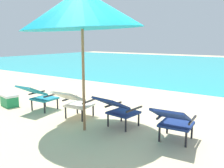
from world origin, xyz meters
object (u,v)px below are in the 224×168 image
object	(u,v)px
lounge_chair_near_right	(118,108)
beach_umbrella_center	(82,9)
cooler_box	(9,100)
lounge_chair_far_left	(39,95)
lounge_chair_near_left	(74,101)
lounge_chair_far_right	(174,120)

from	to	relation	value
lounge_chair_near_right	beach_umbrella_center	world-z (taller)	beach_umbrella_center
lounge_chair_near_right	beach_umbrella_center	xyz separation A→B (m)	(-0.48, -0.43, 1.81)
lounge_chair_near_right	cooler_box	bearing A→B (deg)	-175.17
cooler_box	lounge_chair_far_left	bearing A→B (deg)	8.03
lounge_chair_near_left	lounge_chair_far_right	bearing A→B (deg)	0.73
cooler_box	lounge_chair_far_right	bearing A→B (deg)	2.90
lounge_chair_far_left	lounge_chair_near_right	xyz separation A→B (m)	(2.17, 0.13, 0.00)
lounge_chair_far_left	lounge_chair_far_right	world-z (taller)	same
lounge_chair_far_left	lounge_chair_near_left	world-z (taller)	same
lounge_chair_far_left	cooler_box	distance (m)	1.04
lounge_chair_near_left	beach_umbrella_center	world-z (taller)	beach_umbrella_center
lounge_chair_far_left	beach_umbrella_center	size ratio (longest dim) A/B	0.30
lounge_chair_near_left	cooler_box	size ratio (longest dim) A/B	1.78
lounge_chair_far_left	beach_umbrella_center	xyz separation A→B (m)	(1.69, -0.30, 1.81)
lounge_chair_near_left	lounge_chair_near_right	world-z (taller)	same
lounge_chair_near_left	lounge_chair_far_right	distance (m)	2.19
lounge_chair_far_left	lounge_chair_near_right	world-z (taller)	same
lounge_chair_near_left	cooler_box	world-z (taller)	lounge_chair_near_left
lounge_chair_near_right	lounge_chair_far_right	xyz separation A→B (m)	(1.13, -0.05, 0.00)
lounge_chair_near_left	lounge_chair_near_right	distance (m)	1.06
lounge_chair_near_left	cooler_box	distance (m)	2.14
lounge_chair_near_right	beach_umbrella_center	size ratio (longest dim) A/B	0.30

